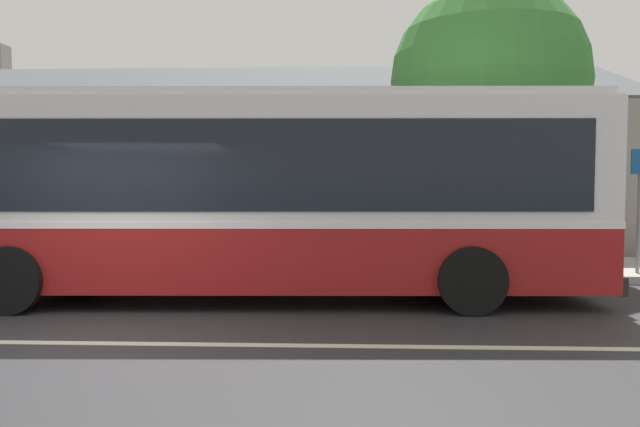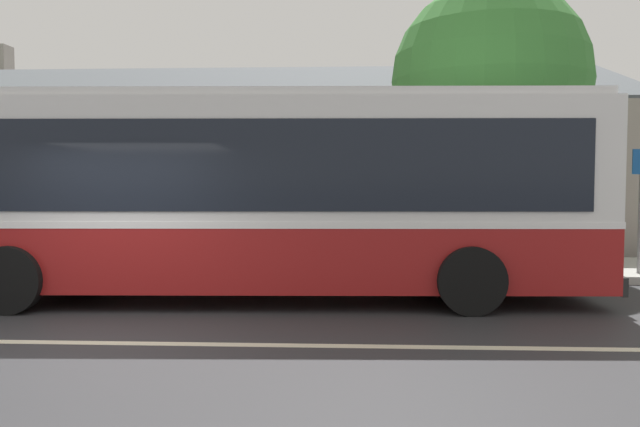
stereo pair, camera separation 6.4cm
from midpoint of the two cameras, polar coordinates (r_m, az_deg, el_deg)
The scene contains 7 objects.
ground_plane at distance 8.16m, azimuth -21.01°, elevation -10.98°, with size 300.00×300.00×0.00m, color #2D2D30.
sidewalk_far at distance 13.75m, azimuth -10.88°, elevation -4.80°, with size 60.00×3.00×0.15m, color #ADAAA3.
lane_divider_stripe at distance 8.16m, azimuth -21.01°, elevation -10.95°, with size 60.00×0.16×0.01m, color beige.
community_building at distance 21.44m, azimuth -11.59°, elevation 3.42°, with size 26.43×10.28×6.70m.
transit_bus at distance 10.30m, azimuth -7.31°, elevation 2.04°, with size 11.65×3.06×3.30m.
bench_down_street at distance 13.62m, azimuth -16.15°, elevation -2.85°, with size 1.70×0.51×0.94m.
street_tree_primary at distance 14.81m, azimuth 15.46°, elevation 11.13°, with size 4.42×4.42×6.38m.
Camera 2 is at (3.25, -7.23, 1.96)m, focal length 35.00 mm.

